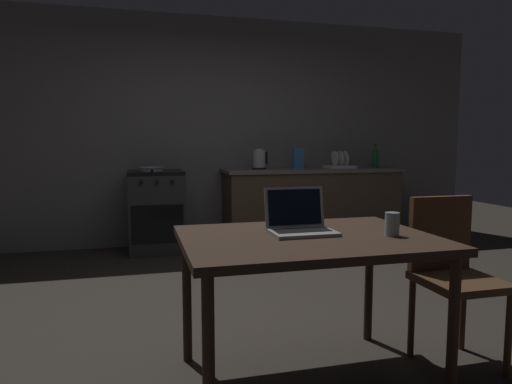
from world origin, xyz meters
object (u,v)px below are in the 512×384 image
object	(u,v)px
frying_pan	(151,169)
drinking_glass	(392,224)
chair	(451,267)
dish_rack	(340,164)
electric_kettle	(259,160)
laptop	(300,224)
stove_oven	(156,211)
bottle	(375,157)
dining_table	(307,250)
cereal_box	(298,158)

from	to	relation	value
frying_pan	drinking_glass	distance (m)	3.34
chair	dish_rack	distance (m)	3.19
electric_kettle	frying_pan	size ratio (longest dim) A/B	0.53
laptop	electric_kettle	size ratio (longest dim) A/B	1.34
electric_kettle	drinking_glass	world-z (taller)	electric_kettle
chair	drinking_glass	bearing A→B (deg)	-145.50
frying_pan	laptop	bearing A→B (deg)	-78.08
chair	drinking_glass	distance (m)	0.55
laptop	frying_pan	size ratio (longest dim) A/B	0.72
stove_oven	electric_kettle	size ratio (longest dim) A/B	3.79
bottle	drinking_glass	xyz separation A→B (m)	(-1.67, -3.15, -0.23)
electric_kettle	bottle	world-z (taller)	bottle
frying_pan	electric_kettle	bearing A→B (deg)	1.28
dish_rack	stove_oven	bearing A→B (deg)	-179.94
stove_oven	dining_table	distance (m)	3.16
stove_oven	laptop	xyz separation A→B (m)	(0.59, -3.01, 0.35)
bottle	frying_pan	size ratio (longest dim) A/B	0.64
chair	laptop	distance (m)	0.90
chair	laptop	bearing A→B (deg)	-165.35
frying_pan	dish_rack	bearing A→B (deg)	0.70
dining_table	bottle	distance (m)	3.70
cereal_box	dish_rack	bearing A→B (deg)	-2.14
chair	frying_pan	distance (m)	3.41
chair	cereal_box	world-z (taller)	cereal_box
dining_table	frying_pan	world-z (taller)	frying_pan
laptop	frying_pan	xyz separation A→B (m)	(-0.63, 2.99, 0.13)
stove_oven	laptop	distance (m)	3.09
frying_pan	dish_rack	world-z (taller)	dish_rack
bottle	dish_rack	world-z (taller)	bottle
bottle	cereal_box	size ratio (longest dim) A/B	1.17
bottle	frying_pan	distance (m)	2.71
dining_table	chair	world-z (taller)	chair
chair	laptop	size ratio (longest dim) A/B	2.84
bottle	chair	bearing A→B (deg)	-111.93
chair	cereal_box	size ratio (longest dim) A/B	3.69
dining_table	electric_kettle	distance (m)	3.17
dining_table	cereal_box	xyz separation A→B (m)	(1.08, 3.12, 0.34)
chair	dining_table	bearing A→B (deg)	-160.10
chair	drinking_glass	world-z (taller)	chair
laptop	cereal_box	world-z (taller)	cereal_box
cereal_box	chair	bearing A→B (deg)	-94.28
dining_table	cereal_box	distance (m)	3.32
stove_oven	laptop	world-z (taller)	laptop
chair	bottle	world-z (taller)	bottle
electric_kettle	cereal_box	xyz separation A→B (m)	(0.49, 0.02, 0.01)
drinking_glass	cereal_box	distance (m)	3.30
bottle	cereal_box	bearing A→B (deg)	175.93
bottle	cereal_box	distance (m)	0.99
bottle	cereal_box	xyz separation A→B (m)	(-0.98, 0.07, -0.01)
chair	bottle	bearing A→B (deg)	86.22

